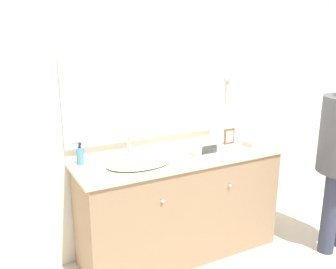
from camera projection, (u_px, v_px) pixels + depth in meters
wall_back at (162, 106)px, 3.29m from camera, size 8.00×0.18×2.55m
vanity_counter at (180, 205)px, 3.24m from camera, size 1.78×0.59×0.91m
sink_basin at (139, 162)px, 2.92m from camera, size 0.53×0.41×0.19m
soap_bottle at (80, 156)px, 2.90m from camera, size 0.06×0.06×0.18m
appliance_box at (205, 147)px, 3.16m from camera, size 0.21×0.14×0.11m
picture_frame at (229, 136)px, 3.43m from camera, size 0.11×0.01×0.15m
hand_towel_near_sink at (255, 143)px, 3.40m from camera, size 0.18×0.13×0.04m
hand_towel_far_corner at (234, 149)px, 3.26m from camera, size 0.18×0.11×0.03m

